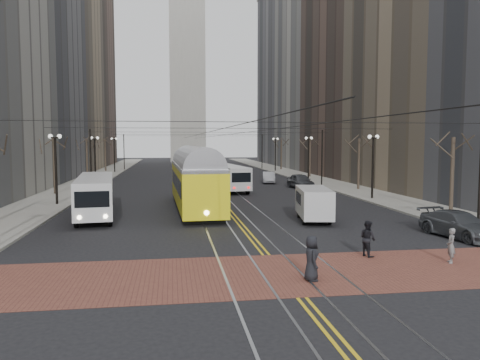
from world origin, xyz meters
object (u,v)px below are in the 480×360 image
object	(u,v)px
sedan_grey	(300,181)
sedan_silver	(269,177)
clock_tower	(187,22)
rear_bus	(229,178)
pedestrian_c	(368,238)
cargo_van	(314,205)
pedestrian_b	(451,246)
transit_bus	(96,196)
streetcar	(195,185)
pedestrian_a	(311,258)
sedan_parked	(459,225)

from	to	relation	value
sedan_grey	sedan_silver	xyz separation A→B (m)	(-2.12, 7.23, -0.12)
clock_tower	rear_bus	distance (m)	81.93
rear_bus	pedestrian_c	distance (m)	29.76
clock_tower	pedestrian_c	xyz separation A→B (m)	(4.58, -103.87, -35.12)
cargo_van	sedan_silver	world-z (taller)	cargo_van
cargo_van	pedestrian_b	size ratio (longest dim) A/B	3.26
transit_bus	sedan_silver	xyz separation A→B (m)	(17.57, 23.99, -0.69)
rear_bus	sedan_silver	world-z (taller)	rear_bus
streetcar	transit_bus	bearing A→B (deg)	-162.80
pedestrian_a	pedestrian_b	bearing A→B (deg)	-76.07
streetcar	rear_bus	distance (m)	13.91
rear_bus	sedan_grey	bearing A→B (deg)	0.79
transit_bus	sedan_grey	world-z (taller)	transit_bus
sedan_grey	sedan_parked	world-z (taller)	sedan_grey
cargo_van	streetcar	bearing A→B (deg)	146.75
rear_bus	sedan_parked	size ratio (longest dim) A/B	2.07
transit_bus	pedestrian_a	world-z (taller)	transit_bus
transit_bus	cargo_van	world-z (taller)	transit_bus
clock_tower	sedan_parked	xyz separation A→B (m)	(11.32, -100.59, -35.24)
cargo_van	sedan_parked	size ratio (longest dim) A/B	1.00
pedestrian_a	transit_bus	bearing A→B (deg)	32.11
cargo_van	sedan_grey	xyz separation A→B (m)	(5.02, 21.06, -0.27)
rear_bus	sedan_parked	xyz separation A→B (m)	(9.52, -26.36, -0.62)
clock_tower	pedestrian_a	distance (m)	112.74
rear_bus	sedan_grey	distance (m)	8.30
cargo_van	sedan_grey	distance (m)	21.66
clock_tower	sedan_grey	world-z (taller)	clock_tower
sedan_silver	sedan_parked	world-z (taller)	sedan_parked
cargo_van	sedan_silver	size ratio (longest dim) A/B	1.16
clock_tower	pedestrian_b	world-z (taller)	clock_tower
rear_bus	sedan_silver	bearing A→B (deg)	47.22
cargo_van	pedestrian_b	distance (m)	11.57
streetcar	cargo_van	distance (m)	10.16
transit_bus	pedestrian_c	size ratio (longest dim) A/B	6.73
sedan_silver	pedestrian_c	xyz separation A→B (m)	(-3.32, -37.90, 0.13)
sedan_grey	sedan_silver	world-z (taller)	sedan_grey
pedestrian_b	transit_bus	bearing A→B (deg)	-114.47
sedan_parked	transit_bus	bearing A→B (deg)	143.29
streetcar	pedestrian_c	distance (m)	17.90
pedestrian_b	sedan_grey	bearing A→B (deg)	-166.73
rear_bus	cargo_van	bearing A→B (deg)	-87.28
clock_tower	pedestrian_c	distance (m)	109.74
rear_bus	cargo_van	world-z (taller)	rear_bus
pedestrian_c	transit_bus	bearing A→B (deg)	28.56
streetcar	cargo_van	size ratio (longest dim) A/B	3.21
sedan_parked	pedestrian_c	size ratio (longest dim) A/B	3.00
transit_bus	sedan_grey	distance (m)	25.86
transit_bus	pedestrian_a	distance (m)	20.17
sedan_grey	pedestrian_c	size ratio (longest dim) A/B	2.94
streetcar	pedestrian_b	world-z (taller)	streetcar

